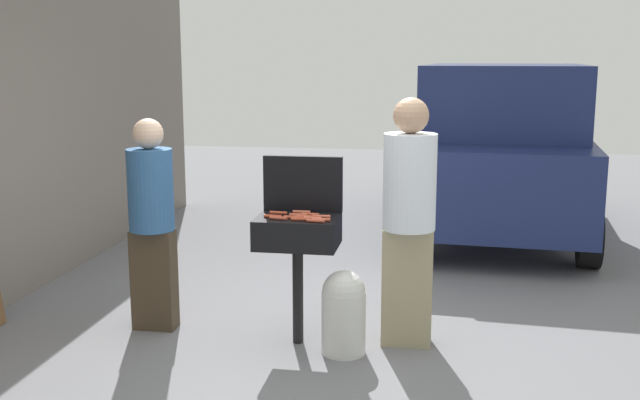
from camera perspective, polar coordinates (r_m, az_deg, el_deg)
ground_plane at (r=5.79m, az=-0.31°, el=-10.71°), size 24.00×24.00×0.00m
house_wall_side at (r=7.38m, az=-21.69°, el=5.91°), size 0.24×8.00×3.18m
bbq_grill at (r=5.56m, az=-1.70°, el=-2.78°), size 0.60×0.44×0.96m
grill_lid_open at (r=5.70m, az=-1.30°, el=1.22°), size 0.60×0.05×0.42m
hot_dog_0 at (r=5.47m, az=-1.13°, el=-1.28°), size 0.13×0.04×0.03m
hot_dog_1 at (r=5.44m, az=-3.14°, el=-1.37°), size 0.13×0.04×0.03m
hot_dog_2 at (r=5.38m, az=0.08°, el=-1.49°), size 0.13×0.04×0.03m
hot_dog_3 at (r=5.34m, az=-0.32°, el=-1.57°), size 0.13×0.03×0.03m
hot_dog_4 at (r=5.42m, az=-0.57°, el=-1.39°), size 0.13×0.03×0.03m
hot_dog_5 at (r=5.46m, az=-2.05°, el=-1.31°), size 0.13×0.03×0.03m
hot_dog_6 at (r=5.55m, az=-0.74°, el=-1.10°), size 0.13×0.04×0.03m
hot_dog_7 at (r=5.50m, az=-3.57°, el=-1.23°), size 0.13×0.03×0.03m
hot_dog_8 at (r=5.40m, az=-1.50°, el=-1.45°), size 0.13×0.03×0.03m
hot_dog_9 at (r=5.54m, az=-1.64°, el=-1.14°), size 0.13×0.03×0.03m
hot_dog_10 at (r=5.48m, az=0.11°, el=-1.25°), size 0.13×0.03×0.03m
hot_dog_11 at (r=5.62m, az=-3.15°, el=-0.98°), size 0.13×0.03×0.03m
hot_dog_12 at (r=5.64m, az=-1.39°, el=-0.91°), size 0.13×0.03×0.03m
propane_tank at (r=5.50m, az=1.79°, el=-8.30°), size 0.32×0.32×0.62m
person_left at (r=5.99m, az=-12.54°, el=-1.24°), size 0.35×0.35×1.66m
person_right at (r=5.53m, az=6.70°, el=-1.02°), size 0.39×0.39×1.83m
parked_minivan at (r=9.44m, az=13.53°, el=3.83°), size 2.30×4.53×2.02m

